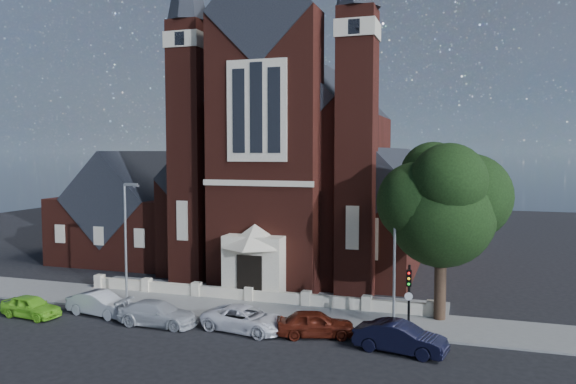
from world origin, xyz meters
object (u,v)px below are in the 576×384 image
object	(u,v)px
car_silver_a	(100,304)
car_white_suv	(245,319)
car_silver_b	(158,313)
street_tree	(443,207)
car_lime_van	(31,306)
church	(313,173)
street_lamp_left	(127,235)
parish_hall	(138,216)
street_lamp_right	(396,249)
car_navy	(400,338)
traffic_signal	(409,291)
car_dark_red	(315,324)

from	to	relation	value
car_silver_a	car_white_suv	xyz separation A→B (m)	(9.80, -0.13, -0.03)
car_silver_b	car_white_suv	world-z (taller)	car_silver_b
street_tree	car_lime_van	distance (m)	25.79
church	street_tree	xyz separation A→B (m)	(12.60, -17.23, -1.23)
church	car_white_suv	distance (m)	23.63
car_silver_b	car_silver_a	bearing A→B (deg)	80.62
street_tree	street_lamp_left	bearing A→B (deg)	-175.24
car_white_suv	parish_hall	bearing A→B (deg)	55.39
street_lamp_right	car_navy	bearing A→B (deg)	-79.62
street_lamp_left	car_lime_van	distance (m)	7.26
street_tree	car_silver_b	distance (m)	17.94
car_white_suv	car_navy	xyz separation A→B (m)	(8.78, -0.77, 0.07)
car_lime_van	car_silver_a	size ratio (longest dim) A/B	0.90
street_tree	traffic_signal	distance (m)	5.70
street_lamp_left	church	bearing A→B (deg)	67.34
car_silver_b	car_dark_red	xyz separation A→B (m)	(9.34, 0.87, 0.03)
car_silver_a	car_silver_b	bearing A→B (deg)	-90.74
car_navy	car_lime_van	bearing A→B (deg)	102.51
street_lamp_right	traffic_signal	size ratio (longest dim) A/B	2.02
street_lamp_left	car_silver_b	xyz separation A→B (m)	(4.67, -3.96, -3.89)
parish_hall	street_lamp_left	size ratio (longest dim) A/B	1.51
street_lamp_right	car_silver_a	distance (m)	18.52
church	car_navy	xyz separation A→B (m)	(10.85, -23.09, -7.42)
car_navy	church	bearing A→B (deg)	35.66
parish_hall	car_dark_red	world-z (taller)	parish_hall
street_lamp_left	street_tree	bearing A→B (deg)	4.76
parish_hall	car_white_suv	bearing A→B (deg)	-43.88
street_tree	car_lime_van	bearing A→B (deg)	-164.59
church	car_lime_van	size ratio (longest dim) A/B	8.77
church	street_tree	bearing A→B (deg)	-53.83
car_silver_a	traffic_signal	bearing A→B (deg)	-76.58
car_lime_van	car_silver_b	xyz separation A→B (m)	(8.28, 0.98, 0.03)
traffic_signal	car_white_suv	bearing A→B (deg)	-168.59
parish_hall	street_lamp_right	distance (m)	29.62
street_lamp_right	car_lime_van	bearing A→B (deg)	-167.13
church	car_white_suv	bearing A→B (deg)	-84.70
traffic_signal	car_lime_van	size ratio (longest dim) A/B	1.01
car_white_suv	car_dark_red	distance (m)	4.04
street_lamp_right	car_dark_red	bearing A→B (deg)	-142.17
street_lamp_left	car_silver_a	distance (m)	5.05
parish_hall	traffic_signal	distance (m)	31.20
car_lime_van	traffic_signal	bearing A→B (deg)	-75.34
street_lamp_right	car_lime_van	world-z (taller)	street_lamp_right
car_silver_a	car_white_suv	bearing A→B (deg)	-82.45
car_navy	car_white_suv	bearing A→B (deg)	95.47
street_lamp_right	car_lime_van	xyz separation A→B (m)	(-21.60, -4.94, -3.92)
parish_hall	car_white_suv	xyz separation A→B (m)	(18.07, -17.38, -3.31)
parish_hall	car_navy	xyz separation A→B (m)	(26.85, -18.15, -3.24)
church	car_silver_b	bearing A→B (deg)	-98.04
street_tree	car_navy	xyz separation A→B (m)	(-1.75, -5.86, -6.19)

